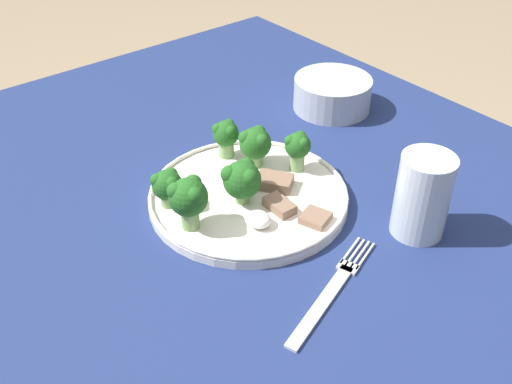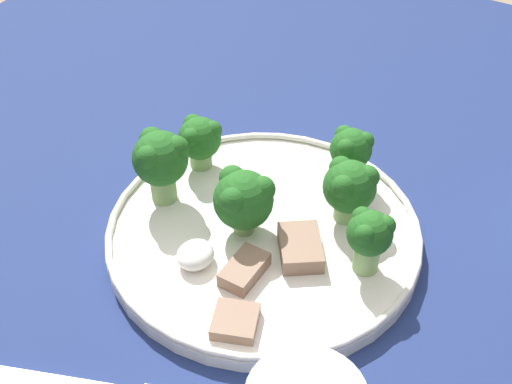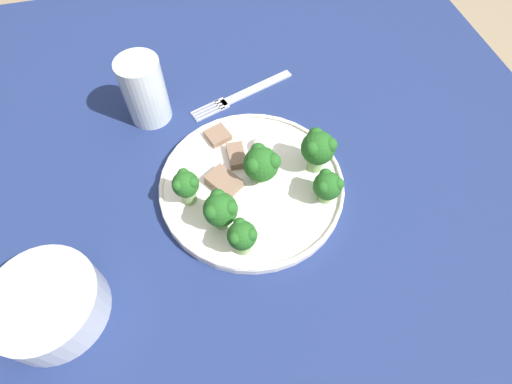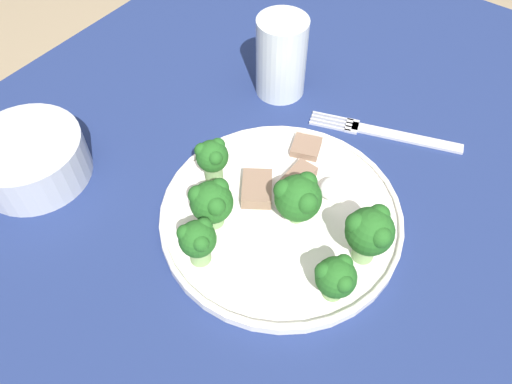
# 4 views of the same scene
# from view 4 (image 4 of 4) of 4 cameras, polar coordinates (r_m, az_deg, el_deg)

# --- Properties ---
(table) EXTENTS (1.12, 0.98, 0.76)m
(table) POSITION_cam_4_polar(r_m,az_deg,el_deg) (0.66, 5.42, -8.92)
(table) COLOR navy
(table) RESTS_ON ground_plane
(dinner_plate) EXTENTS (0.27, 0.27, 0.02)m
(dinner_plate) POSITION_cam_4_polar(r_m,az_deg,el_deg) (0.56, 2.86, -2.72)
(dinner_plate) COLOR white
(dinner_plate) RESTS_ON table
(fork) EXTENTS (0.08, 0.19, 0.00)m
(fork) POSITION_cam_4_polar(r_m,az_deg,el_deg) (0.67, 14.63, 6.51)
(fork) COLOR silver
(fork) RESTS_ON table
(cream_bowl) EXTENTS (0.13, 0.13, 0.05)m
(cream_bowl) POSITION_cam_4_polar(r_m,az_deg,el_deg) (0.65, -24.34, 3.42)
(cream_bowl) COLOR #B7BCC6
(cream_bowl) RESTS_ON table
(drinking_glass) EXTENTS (0.07, 0.07, 0.11)m
(drinking_glass) POSITION_cam_4_polar(r_m,az_deg,el_deg) (0.69, 2.88, 14.73)
(drinking_glass) COLOR silver
(drinking_glass) RESTS_ON table
(broccoli_floret_near_rim_left) EXTENTS (0.05, 0.05, 0.06)m
(broccoli_floret_near_rim_left) POSITION_cam_4_polar(r_m,az_deg,el_deg) (0.53, 4.85, -0.60)
(broccoli_floret_near_rim_left) COLOR #7FA866
(broccoli_floret_near_rim_left) RESTS_ON dinner_plate
(broccoli_floret_center_left) EXTENTS (0.04, 0.04, 0.05)m
(broccoli_floret_center_left) POSITION_cam_4_polar(r_m,az_deg,el_deg) (0.49, 9.12, -9.61)
(broccoli_floret_center_left) COLOR #7FA866
(broccoli_floret_center_left) RESTS_ON dinner_plate
(broccoli_floret_back_left) EXTENTS (0.05, 0.05, 0.06)m
(broccoli_floret_back_left) POSITION_cam_4_polar(r_m,az_deg,el_deg) (0.53, -5.09, -1.16)
(broccoli_floret_back_left) COLOR #7FA866
(broccoli_floret_back_left) RESTS_ON dinner_plate
(broccoli_floret_front_left) EXTENTS (0.04, 0.04, 0.06)m
(broccoli_floret_front_left) POSITION_cam_4_polar(r_m,az_deg,el_deg) (0.56, -5.01, 3.93)
(broccoli_floret_front_left) COLOR #7FA866
(broccoli_floret_front_left) RESTS_ON dinner_plate
(broccoli_floret_center_back) EXTENTS (0.05, 0.05, 0.07)m
(broccoli_floret_center_back) POSITION_cam_4_polar(r_m,az_deg,el_deg) (0.50, 12.86, -4.45)
(broccoli_floret_center_back) COLOR #7FA866
(broccoli_floret_center_back) RESTS_ON dinner_plate
(broccoli_floret_mid_cluster) EXTENTS (0.04, 0.04, 0.06)m
(broccoli_floret_mid_cluster) POSITION_cam_4_polar(r_m,az_deg,el_deg) (0.50, -6.68, -5.47)
(broccoli_floret_mid_cluster) COLOR #7FA866
(broccoli_floret_mid_cluster) RESTS_ON dinner_plate
(meat_slice_front_slice) EXTENTS (0.04, 0.04, 0.01)m
(meat_slice_front_slice) POSITION_cam_4_polar(r_m,az_deg,el_deg) (0.62, 5.76, 5.14)
(meat_slice_front_slice) COLOR #846651
(meat_slice_front_slice) RESTS_ON dinner_plate
(meat_slice_middle_slice) EXTENTS (0.04, 0.03, 0.01)m
(meat_slice_middle_slice) POSITION_cam_4_polar(r_m,az_deg,el_deg) (0.58, 4.88, 1.68)
(meat_slice_middle_slice) COLOR #846651
(meat_slice_middle_slice) RESTS_ON dinner_plate
(meat_slice_rear_slice) EXTENTS (0.06, 0.05, 0.02)m
(meat_slice_rear_slice) POSITION_cam_4_polar(r_m,az_deg,el_deg) (0.57, 0.11, 0.38)
(meat_slice_rear_slice) COLOR #846651
(meat_slice_rear_slice) RESTS_ON dinner_plate
(sauce_dollop) EXTENTS (0.03, 0.03, 0.02)m
(sauce_dollop) POSITION_cam_4_polar(r_m,az_deg,el_deg) (0.57, 8.90, 0.35)
(sauce_dollop) COLOR white
(sauce_dollop) RESTS_ON dinner_plate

